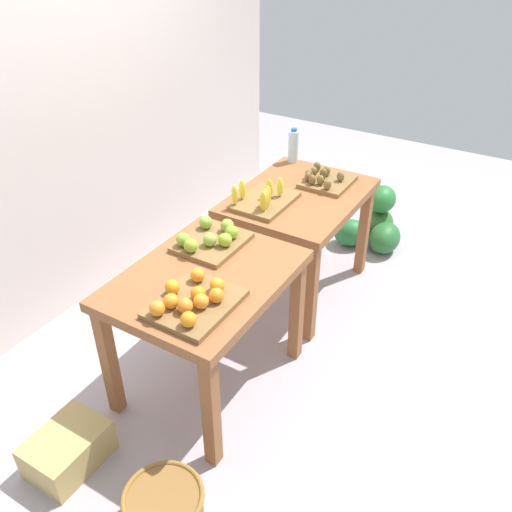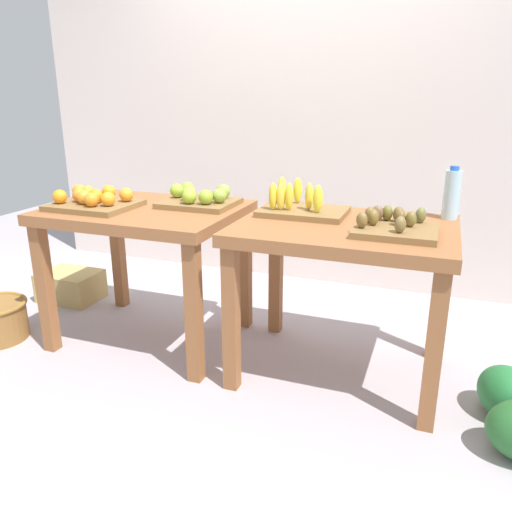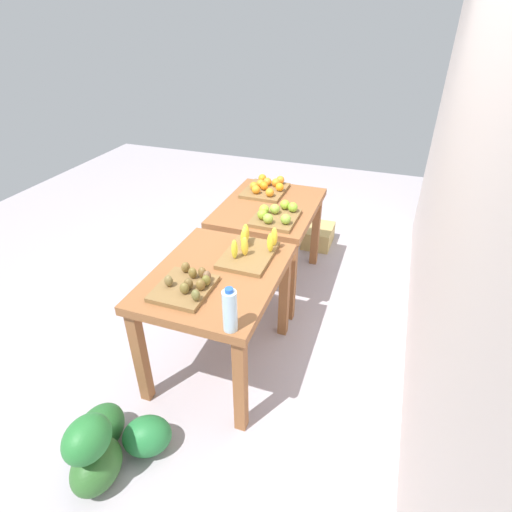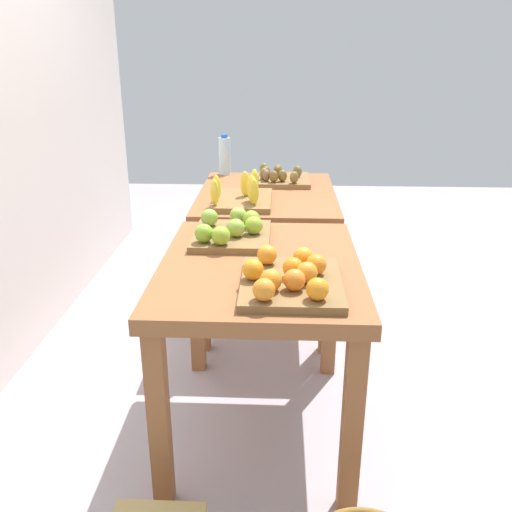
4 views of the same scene
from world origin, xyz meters
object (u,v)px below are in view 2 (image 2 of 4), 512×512
Objects in this scene: apple_bin at (199,199)px; kiwi_bin at (394,226)px; display_table_left at (147,228)px; banana_crate at (300,206)px; water_bottle at (452,194)px; cardboard_produce_box at (71,286)px; display_table_right at (344,248)px; orange_bin at (93,201)px.

kiwi_bin is at bearing -11.50° from apple_bin.
display_table_left is 2.89× the size of kiwi_bin.
apple_bin reaches higher than display_table_left.
banana_crate is 0.75m from water_bottle.
kiwi_bin is at bearing -9.82° from cardboard_produce_box.
display_table_left is 2.60× the size of cardboard_produce_box.
apple_bin is 0.59m from banana_crate.
display_table_left is 1.63m from water_bottle.
apple_bin is at bearing 168.50° from kiwi_bin.
cardboard_produce_box is at bearing 171.38° from display_table_right.
banana_crate reaches higher than orange_bin.
apple_bin is at bearing -8.17° from cardboard_produce_box.
banana_crate is (-0.27, 0.13, 0.16)m from display_table_right.
banana_crate is 1.10× the size of cardboard_produce_box.
orange_bin is 1.61m from kiwi_bin.
display_table_left is at bearing -152.52° from apple_bin.
cardboard_produce_box is (-2.21, 0.38, -0.73)m from kiwi_bin.
apple_bin reaches higher than kiwi_bin.
apple_bin is (-0.85, 0.14, 0.16)m from display_table_right.
banana_crate reaches higher than cardboard_produce_box.
water_bottle is at bearing 6.79° from apple_bin.
display_table_right is at bearing -26.33° from banana_crate.
apple_bin is (0.52, 0.25, 0.00)m from orange_bin.
banana_crate is at bearing 12.56° from orange_bin.
water_bottle is (0.73, 0.16, 0.08)m from banana_crate.
water_bottle is (1.32, 0.16, 0.08)m from apple_bin.
kiwi_bin is at bearing -19.62° from display_table_right.
display_table_right is 0.88m from apple_bin.
display_table_right is 2.08m from cardboard_produce_box.
orange_bin is 1.89m from water_bottle.
banana_crate is at bearing 8.73° from display_table_left.
display_table_left is 1.36m from kiwi_bin.
water_bottle is (0.47, 0.30, 0.24)m from display_table_right.
display_table_right is 2.36× the size of orange_bin.
orange_bin is 1.10× the size of cardboard_produce_box.
cardboard_produce_box is (-1.13, 0.16, -0.74)m from apple_bin.
display_table_right is 1.39m from orange_bin.
cardboard_produce_box is at bearing 170.18° from kiwi_bin.
display_table_right is at bearing 160.38° from kiwi_bin.
display_table_left is 1.08m from cardboard_produce_box.
banana_crate is at bearing -167.35° from water_bottle.
water_bottle reaches higher than apple_bin.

